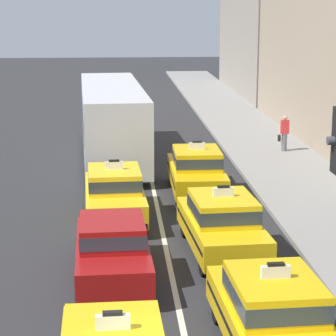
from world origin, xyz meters
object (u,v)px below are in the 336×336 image
sedan_left_second (112,248)px  pedestrian_mid_block (284,133)px  taxi_left_third (114,193)px  taxi_right_third (196,170)px  taxi_right_nearest (273,314)px  bus_left_fourth (112,118)px  taxi_right_second (222,223)px

sedan_left_second → pedestrian_mid_block: bearing=61.9°
sedan_left_second → taxi_left_third: bearing=89.4°
taxi_right_third → pedestrian_mid_block: taxi_right_third is taller
taxi_right_nearest → bus_left_fourth: bearing=99.7°
sedan_left_second → taxi_right_second: taxi_right_second is taller
sedan_left_second → pedestrian_mid_block: (7.71, 14.45, 0.11)m
taxi_right_second → taxi_right_third: size_ratio=1.02×
taxi_right_second → taxi_left_third: bearing=130.6°
taxi_left_third → bus_left_fourth: 9.05m
taxi_right_nearest → taxi_left_third: bearing=108.3°
sedan_left_second → taxi_right_nearest: size_ratio=0.94×
sedan_left_second → taxi_right_third: size_ratio=0.95×
sedan_left_second → bus_left_fourth: size_ratio=0.38×
pedestrian_mid_block → taxi_right_third: bearing=-125.9°
taxi_left_third → bus_left_fourth: bus_left_fourth is taller
taxi_left_third → taxi_right_nearest: same height
taxi_right_nearest → taxi_right_third: 12.03m
taxi_right_third → pedestrian_mid_block: bearing=54.1°
pedestrian_mid_block → bus_left_fourth: bearing=-177.1°
sedan_left_second → taxi_right_third: bearing=69.4°
taxi_left_third → pedestrian_mid_block: size_ratio=2.86×
bus_left_fourth → taxi_right_nearest: size_ratio=2.44×
sedan_left_second → pedestrian_mid_block: size_ratio=2.69×
taxi_left_third → taxi_right_third: size_ratio=1.01×
sedan_left_second → taxi_right_third: taxi_right_third is taller
taxi_left_third → pedestrian_mid_block: (7.65, 9.39, 0.08)m
taxi_left_third → taxi_right_third: (2.93, 2.85, 0.00)m
bus_left_fourth → pedestrian_mid_block: (7.74, 0.39, -0.86)m
taxi_right_third → taxi_right_second: bearing=-90.1°
bus_left_fourth → sedan_left_second: bearing=-89.9°
sedan_left_second → taxi_right_second: bearing=29.3°
taxi_left_third → sedan_left_second: bearing=-90.6°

